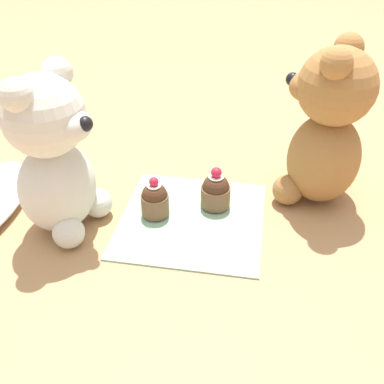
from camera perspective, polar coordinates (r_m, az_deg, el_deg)
The scene contains 6 objects.
ground_plane at distance 0.75m, azimuth 0.00°, elevation -3.54°, with size 4.00×4.00×0.00m, color tan.
knitted_placemat at distance 0.75m, azimuth 0.00°, elevation -3.36°, with size 0.24×0.23×0.01m, color #8EBC99.
teddy_bear_cream at distance 0.70m, azimuth -17.17°, elevation 4.39°, with size 0.15×0.15×0.26m.
teddy_bear_tan at distance 0.77m, azimuth 16.71°, elevation 7.73°, with size 0.17×0.16×0.28m.
cupcake_near_cream_bear at distance 0.74m, azimuth -4.75°, elevation -0.96°, with size 0.05×0.05×0.07m.
cupcake_near_tan_bear at distance 0.76m, azimuth 3.02°, elevation 0.12°, with size 0.05×0.05×0.07m.
Camera 1 is at (-0.58, -0.10, 0.46)m, focal length 42.00 mm.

